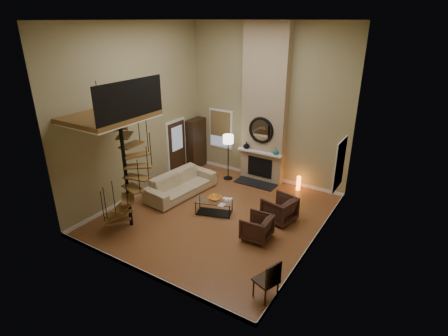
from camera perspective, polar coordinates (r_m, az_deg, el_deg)
The scene contains 33 objects.
ground at distance 11.00m, azimuth -1.11°, elevation -7.45°, with size 6.00×6.50×0.01m, color #A46235.
back_wall at distance 12.66m, azimuth 6.92°, elevation 9.93°, with size 6.00×0.02×5.50m, color tan.
front_wall at distance 7.54m, azimuth -14.79°, elevation 0.31°, with size 6.00×0.02×5.50m, color tan.
left_wall at distance 11.75m, azimuth -13.73°, elevation 8.45°, with size 0.02×6.50×5.50m, color tan.
right_wall at distance 8.71m, azimuth 15.59°, elevation 3.28°, with size 0.02×6.50×5.50m, color tan.
ceiling at distance 9.50m, azimuth -1.38°, elevation 22.55°, with size 6.00×6.50×0.01m, color silver.
baseboard_back at distance 13.50m, azimuth 6.37°, elevation -1.27°, with size 6.00×0.02×0.12m, color white.
baseboard_front at distance 8.90m, azimuth -12.96°, elevation -15.88°, with size 6.00×0.02×0.12m, color white.
baseboard_left at distance 12.66m, azimuth -12.58°, elevation -3.42°, with size 0.02×6.50×0.12m, color white.
baseboard_right at distance 9.91m, azimuth 13.88°, elevation -11.52°, with size 0.02×6.50×0.12m, color white.
chimney_breast at distance 12.49m, azimuth 6.54°, elevation 9.78°, with size 1.60×0.38×5.50m, color tan.
hearth at distance 12.97m, azimuth 5.07°, elevation -2.46°, with size 1.50×0.60×0.04m, color black.
firebox at distance 12.99m, azimuth 5.73°, elevation 0.12°, with size 0.95×0.02×0.72m, color black.
mantel at distance 12.71m, azimuth 5.68°, elevation 2.50°, with size 1.70×0.18×0.06m, color white.
mirror_frame at distance 12.50m, azimuth 5.94°, elevation 6.02°, with size 0.94×0.94×0.10m, color black.
mirror_disc at distance 12.51m, azimuth 5.96°, elevation 6.03°, with size 0.80×0.80×0.01m, color white.
vase_left at distance 12.92m, azimuth 3.60°, elevation 3.65°, with size 0.24×0.24×0.25m, color black.
vase_right at distance 12.46m, azimuth 8.25°, elevation 2.62°, with size 0.20×0.20×0.21m, color #1C6262.
window_back at distance 13.80m, azimuth -0.52°, elevation 6.34°, with size 1.02×0.06×1.52m.
window_right at distance 10.92m, azimuth 17.97°, elevation 0.67°, with size 0.06×1.02×1.52m.
entry_door at distance 13.48m, azimuth -7.57°, elevation 3.16°, with size 0.10×1.05×2.16m.
loft at distance 9.77m, azimuth -17.43°, elevation 8.14°, with size 1.70×2.20×1.09m.
spiral_stair at distance 10.04m, azimuth -15.43°, elevation -0.03°, with size 1.47×1.47×4.06m.
hutch at distance 14.17m, azimuth -4.54°, elevation 3.85°, with size 0.42×0.90×2.01m, color #321D10.
sofa at distance 12.11m, azimuth -6.89°, elevation -2.50°, with size 2.56×1.00×0.75m, color tan.
armchair_near at distance 10.65m, azimuth 9.19°, elevation -6.65°, with size 0.83×0.86×0.78m, color #3F251D.
armchair_far at distance 9.72m, azimuth 5.63°, elevation -9.54°, with size 0.73×0.75×0.68m, color #3F251D.
coffee_table at distance 10.92m, azimuth -1.59°, elevation -5.94°, with size 1.26×0.91×0.44m.
bowl at distance 10.86m, azimuth -1.46°, elevation -4.85°, with size 0.41×0.41×0.10m, color orange.
book at distance 10.56m, azimuth -0.46°, elevation -5.91°, with size 0.18×0.24×0.02m, color gray.
floor_lamp at distance 12.83m, azimuth 0.68°, elevation 4.07°, with size 0.38×0.38×1.70m.
accent_lamp at distance 12.66m, azimuth 11.83°, elevation -2.38°, with size 0.14×0.14×0.51m, color orange.
side_chair at distance 7.82m, azimuth 7.21°, elevation -17.24°, with size 0.58×0.58×0.97m.
Camera 1 is at (5.19, -7.96, 5.54)m, focal length 28.60 mm.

